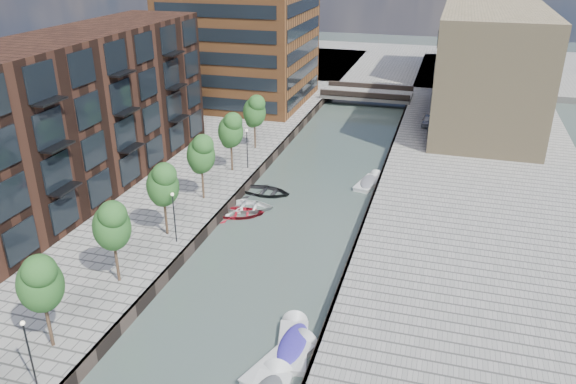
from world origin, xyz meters
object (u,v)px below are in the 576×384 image
at_px(tree_2, 111,224).
at_px(motorboat_2, 286,360).
at_px(sloop_3, 246,210).
at_px(sloop_4, 266,194).
at_px(bridge, 367,94).
at_px(motorboat_4, 369,182).
at_px(tree_1, 40,281).
at_px(sloop_2, 239,216).
at_px(tree_4, 201,153).
at_px(tree_6, 254,110).
at_px(car, 429,120).
at_px(tree_5, 231,129).
at_px(tree_3, 163,183).
at_px(motorboat_3, 293,342).

bearing_deg(tree_2, motorboat_2, -15.05).
distance_m(sloop_3, sloop_4, 3.82).
relative_size(bridge, sloop_3, 2.53).
bearing_deg(tree_2, motorboat_4, 60.24).
distance_m(tree_1, sloop_2, 21.40).
relative_size(tree_4, sloop_2, 1.31).
distance_m(tree_6, motorboat_2, 34.41).
distance_m(tree_2, sloop_4, 19.71).
distance_m(tree_2, sloop_2, 14.87).
relative_size(bridge, motorboat_2, 2.34).
xyz_separation_m(tree_1, tree_6, (0.00, 35.00, 0.00)).
distance_m(sloop_2, car, 32.04).
height_order(tree_2, tree_4, same).
xyz_separation_m(motorboat_2, car, (5.20, 45.40, 1.54)).
relative_size(tree_4, sloop_4, 1.22).
distance_m(tree_5, car, 27.91).
bearing_deg(bridge, tree_6, -108.10).
height_order(tree_3, car, tree_3).
relative_size(tree_6, motorboat_4, 1.26).
relative_size(motorboat_2, motorboat_4, 1.17).
bearing_deg(tree_2, tree_3, 90.00).
bearing_deg(car, tree_2, -111.61).
distance_m(sloop_3, motorboat_4, 13.34).
xyz_separation_m(tree_2, tree_3, (0.00, 7.00, 0.00)).
xyz_separation_m(bridge, sloop_4, (-4.11, -35.54, -1.39)).
relative_size(bridge, tree_4, 2.18).
bearing_deg(tree_4, motorboat_4, 35.62).
bearing_deg(tree_1, sloop_2, 80.01).
distance_m(motorboat_2, car, 45.72).
bearing_deg(sloop_2, tree_5, 8.21).
distance_m(bridge, tree_2, 54.81).
height_order(motorboat_2, car, car).
xyz_separation_m(tree_2, sloop_4, (4.39, 18.46, -5.31)).
relative_size(tree_2, tree_6, 1.00).
distance_m(tree_1, tree_2, 7.00).
bearing_deg(motorboat_2, motorboat_4, 88.62).
bearing_deg(tree_4, motorboat_2, -53.56).
xyz_separation_m(tree_1, tree_4, (0.00, 21.00, 0.00)).
height_order(tree_5, sloop_2, tree_5).
bearing_deg(tree_1, motorboat_3, 21.36).
bearing_deg(motorboat_2, sloop_3, 116.78).
xyz_separation_m(tree_4, tree_5, (0.00, 7.00, 0.00)).
relative_size(sloop_3, motorboat_4, 1.09).
height_order(bridge, motorboat_4, bridge).
height_order(tree_4, tree_6, same).
xyz_separation_m(tree_4, sloop_4, (4.39, 4.46, -5.31)).
relative_size(tree_2, sloop_3, 1.16).
distance_m(bridge, motorboat_4, 30.73).
bearing_deg(sloop_3, motorboat_2, -164.74).
xyz_separation_m(motorboat_3, car, (5.19, 43.88, 1.45)).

